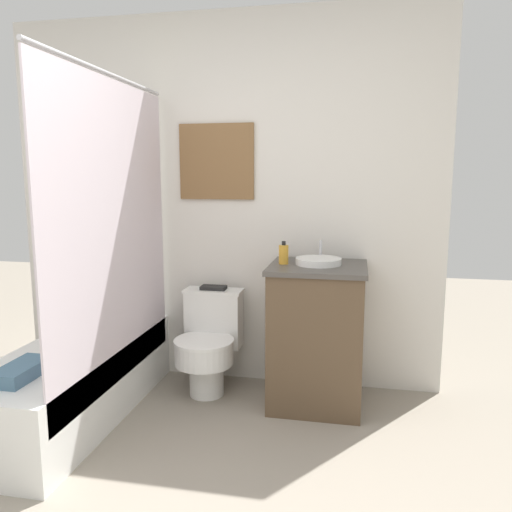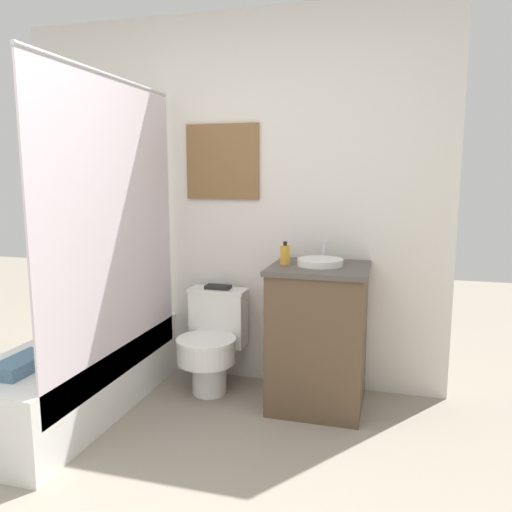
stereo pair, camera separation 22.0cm
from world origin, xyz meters
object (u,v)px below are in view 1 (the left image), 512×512
object	(u,v)px
sink	(318,261)
soap_bottle	(284,254)
toilet	(209,342)
book_on_tank	(214,288)

from	to	relation	value
sink	soap_bottle	xyz separation A→B (m)	(-0.21, -0.02, 0.04)
toilet	soap_bottle	distance (m)	0.79
sink	soap_bottle	bearing A→B (deg)	-173.59
toilet	book_on_tank	bearing A→B (deg)	90.00
toilet	soap_bottle	size ratio (longest dim) A/B	4.70
toilet	book_on_tank	xyz separation A→B (m)	(0.00, 0.13, 0.34)
sink	book_on_tank	size ratio (longest dim) A/B	1.86
toilet	sink	world-z (taller)	sink
sink	soap_bottle	world-z (taller)	soap_bottle
toilet	book_on_tank	distance (m)	0.36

